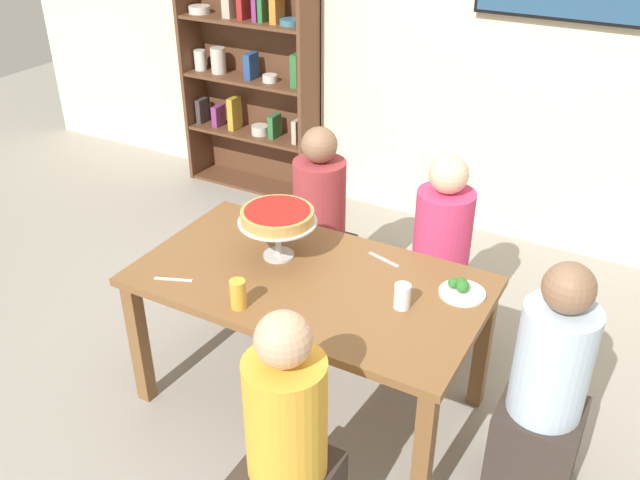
{
  "coord_description": "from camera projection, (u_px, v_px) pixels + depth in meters",
  "views": [
    {
      "loc": [
        1.32,
        -2.29,
        2.48
      ],
      "look_at": [
        0.0,
        0.1,
        0.89
      ],
      "focal_mm": 38.65,
      "sensor_mm": 36.0,
      "label": 1
    }
  ],
  "objects": [
    {
      "name": "diner_far_left",
      "position": [
        320.0,
        234.0,
        4.01
      ],
      "size": [
        0.34,
        0.34,
        1.15
      ],
      "rotation": [
        0.0,
        0.0,
        -1.57
      ],
      "color": "#382D28",
      "rests_on": "ground_plane"
    },
    {
      "name": "diner_near_right",
      "position": [
        287.0,
        458.0,
        2.56
      ],
      "size": [
        0.34,
        0.34,
        1.15
      ],
      "rotation": [
        0.0,
        0.0,
        1.57
      ],
      "color": "#382D28",
      "rests_on": "ground_plane"
    },
    {
      "name": "deep_dish_pizza_stand",
      "position": [
        277.0,
        218.0,
        3.22
      ],
      "size": [
        0.38,
        0.38,
        0.25
      ],
      "color": "silver",
      "rests_on": "dining_table"
    },
    {
      "name": "rear_partition",
      "position": [
        475.0,
        31.0,
        4.49
      ],
      "size": [
        8.0,
        0.12,
        2.8
      ],
      "primitive_type": "cube",
      "color": "beige",
      "rests_on": "ground_plane"
    },
    {
      "name": "water_glass_clear_near",
      "position": [
        402.0,
        296.0,
        2.93
      ],
      "size": [
        0.07,
        0.07,
        0.11
      ],
      "primitive_type": "cylinder",
      "color": "white",
      "rests_on": "dining_table"
    },
    {
      "name": "bookshelf",
      "position": [
        250.0,
        47.0,
        5.18
      ],
      "size": [
        1.1,
        0.3,
        2.21
      ],
      "color": "brown",
      "rests_on": "ground_plane"
    },
    {
      "name": "cutlery_fork_near",
      "position": [
        384.0,
        259.0,
        3.29
      ],
      "size": [
        0.18,
        0.07,
        0.0
      ],
      "primitive_type": "cube",
      "rotation": [
        0.0,
        0.0,
        2.85
      ],
      "color": "silver",
      "rests_on": "dining_table"
    },
    {
      "name": "ground_plane",
      "position": [
        311.0,
        398.0,
        3.53
      ],
      "size": [
        12.0,
        12.0,
        0.0
      ],
      "primitive_type": "plane",
      "color": "gray"
    },
    {
      "name": "diner_head_east",
      "position": [
        544.0,
        401.0,
        2.82
      ],
      "size": [
        0.34,
        0.34,
        1.15
      ],
      "rotation": [
        0.0,
        0.0,
        3.14
      ],
      "color": "#382D28",
      "rests_on": "ground_plane"
    },
    {
      "name": "salad_plate_far_diner",
      "position": [
        266.0,
        219.0,
        3.61
      ],
      "size": [
        0.22,
        0.22,
        0.06
      ],
      "color": "white",
      "rests_on": "dining_table"
    },
    {
      "name": "beer_glass_amber_tall",
      "position": [
        238.0,
        294.0,
        2.93
      ],
      "size": [
        0.07,
        0.07,
        0.13
      ],
      "primitive_type": "cylinder",
      "color": "gold",
      "rests_on": "dining_table"
    },
    {
      "name": "diner_far_right",
      "position": [
        439.0,
        269.0,
        3.68
      ],
      "size": [
        0.34,
        0.34,
        1.15
      ],
      "rotation": [
        0.0,
        0.0,
        -1.57
      ],
      "color": "#382D28",
      "rests_on": "ground_plane"
    },
    {
      "name": "salad_plate_near_diner",
      "position": [
        461.0,
        289.0,
        3.04
      ],
      "size": [
        0.21,
        0.21,
        0.07
      ],
      "color": "white",
      "rests_on": "dining_table"
    },
    {
      "name": "dining_table",
      "position": [
        310.0,
        294.0,
        3.2
      ],
      "size": [
        1.6,
        0.9,
        0.74
      ],
      "color": "brown",
      "rests_on": "ground_plane"
    },
    {
      "name": "cutlery_knife_near",
      "position": [
        173.0,
        279.0,
        3.14
      ],
      "size": [
        0.17,
        0.08,
        0.0
      ],
      "primitive_type": "cube",
      "rotation": [
        0.0,
        0.0,
        0.38
      ],
      "color": "silver",
      "rests_on": "dining_table"
    }
  ]
}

